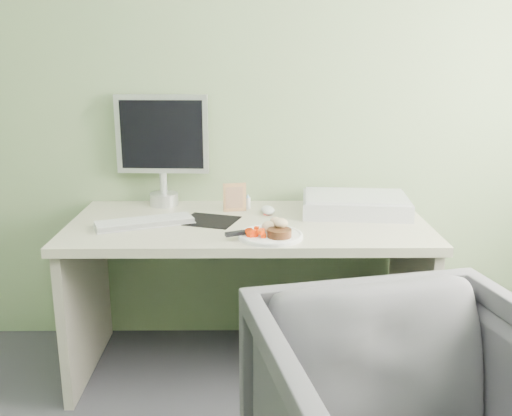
{
  "coord_description": "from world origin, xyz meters",
  "views": [
    {
      "loc": [
        0.01,
        -0.84,
        1.45
      ],
      "look_at": [
        0.03,
        1.5,
        0.83
      ],
      "focal_mm": 40.0,
      "sensor_mm": 36.0,
      "label": 1
    }
  ],
  "objects_px": {
    "plate": "(270,236)",
    "scanner": "(355,205)",
    "desk": "(248,260)",
    "monitor": "(162,144)"
  },
  "relations": [
    {
      "from": "desk",
      "to": "monitor",
      "type": "height_order",
      "value": "monitor"
    },
    {
      "from": "plate",
      "to": "monitor",
      "type": "xyz_separation_m",
      "value": [
        -0.51,
        0.55,
        0.3
      ]
    },
    {
      "from": "plate",
      "to": "desk",
      "type": "bearing_deg",
      "value": 111.11
    },
    {
      "from": "desk",
      "to": "plate",
      "type": "height_order",
      "value": "plate"
    },
    {
      "from": "plate",
      "to": "monitor",
      "type": "height_order",
      "value": "monitor"
    },
    {
      "from": "desk",
      "to": "scanner",
      "type": "distance_m",
      "value": 0.57
    },
    {
      "from": "scanner",
      "to": "monitor",
      "type": "xyz_separation_m",
      "value": [
        -0.93,
        0.18,
        0.27
      ]
    },
    {
      "from": "scanner",
      "to": "monitor",
      "type": "bearing_deg",
      "value": 174.47
    },
    {
      "from": "desk",
      "to": "monitor",
      "type": "relative_size",
      "value": 2.95
    },
    {
      "from": "plate",
      "to": "scanner",
      "type": "relative_size",
      "value": 0.54
    }
  ]
}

